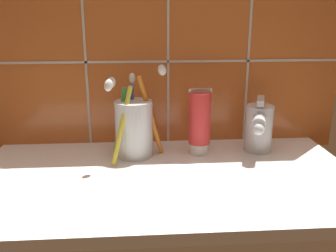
% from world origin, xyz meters
% --- Properties ---
extents(sink_counter, '(0.70, 0.38, 0.02)m').
position_xyz_m(sink_counter, '(0.00, 0.00, 0.01)').
color(sink_counter, white).
rests_on(sink_counter, ground).
extents(tile_wall_backsplash, '(0.80, 0.02, 0.53)m').
position_xyz_m(tile_wall_backsplash, '(0.00, 0.19, 0.26)').
color(tile_wall_backsplash, '#C6662D').
rests_on(tile_wall_backsplash, ground).
extents(toothbrush_cup, '(0.12, 0.12, 0.19)m').
position_xyz_m(toothbrush_cup, '(-0.06, 0.10, 0.08)').
color(toothbrush_cup, silver).
rests_on(toothbrush_cup, sink_counter).
extents(toothpaste_tube, '(0.05, 0.04, 0.14)m').
position_xyz_m(toothpaste_tube, '(0.08, 0.10, 0.09)').
color(toothpaste_tube, white).
rests_on(toothpaste_tube, sink_counter).
extents(sink_faucet, '(0.06, 0.11, 0.11)m').
position_xyz_m(sink_faucet, '(0.20, 0.11, 0.07)').
color(sink_faucet, silver).
rests_on(sink_faucet, sink_counter).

